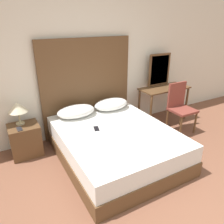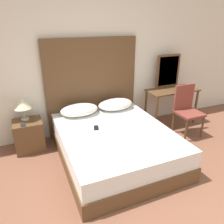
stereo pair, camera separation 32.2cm
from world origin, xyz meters
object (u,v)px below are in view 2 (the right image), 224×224
(phone_on_bed, at_px, (96,128))
(vanity_desk, at_px, (172,95))
(bed, at_px, (114,144))
(chair, at_px, (187,107))
(nightstand, at_px, (29,135))
(table_lamp, at_px, (22,104))
(phone_on_nightstand, at_px, (23,124))

(phone_on_bed, relative_size, vanity_desk, 0.16)
(bed, height_order, chair, chair)
(bed, bearing_deg, nightstand, 147.13)
(phone_on_bed, bearing_deg, table_lamp, 144.81)
(bed, distance_m, nightstand, 1.41)
(vanity_desk, bearing_deg, nightstand, 178.35)
(chair, bearing_deg, nightstand, 168.39)
(bed, relative_size, phone_on_nightstand, 12.70)
(table_lamp, distance_m, phone_on_nightstand, 0.32)
(phone_on_nightstand, bearing_deg, bed, -28.06)
(vanity_desk, bearing_deg, bed, -156.05)
(nightstand, xyz_separation_m, phone_on_nightstand, (-0.06, -0.10, 0.26))
(nightstand, xyz_separation_m, chair, (2.70, -0.55, 0.27))
(nightstand, distance_m, vanity_desk, 2.75)
(bed, xyz_separation_m, table_lamp, (-1.21, 0.85, 0.54))
(nightstand, height_order, vanity_desk, vanity_desk)
(bed, height_order, phone_on_nightstand, phone_on_nightstand)
(chair, bearing_deg, table_lamp, 166.86)
(phone_on_bed, bearing_deg, phone_on_nightstand, 153.52)
(table_lamp, distance_m, chair, 2.80)
(phone_on_bed, height_order, chair, chair)
(table_lamp, height_order, phone_on_nightstand, table_lamp)
(phone_on_bed, height_order, vanity_desk, vanity_desk)
(chair, bearing_deg, vanity_desk, 86.22)
(vanity_desk, distance_m, chair, 0.48)
(phone_on_bed, distance_m, table_lamp, 1.22)
(bed, relative_size, table_lamp, 5.52)
(table_lamp, bearing_deg, phone_on_bed, -35.19)
(table_lamp, height_order, chair, chair)
(nightstand, bearing_deg, phone_on_bed, -32.48)
(nightstand, distance_m, chair, 2.77)
(bed, bearing_deg, vanity_desk, 23.95)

